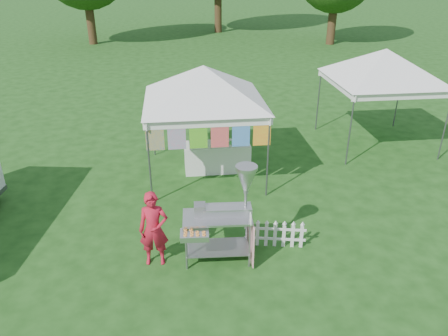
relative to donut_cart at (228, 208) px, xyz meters
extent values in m
plane|color=#184112|center=(-0.14, 0.35, -1.18)|extent=(120.00, 120.00, 0.00)
cylinder|color=#59595E|center=(-1.56, 2.43, -0.13)|extent=(0.04, 0.04, 2.10)
cylinder|color=#59595E|center=(1.28, 2.43, -0.13)|extent=(0.04, 0.04, 2.10)
cylinder|color=#59595E|center=(-1.56, 5.27, -0.13)|extent=(0.04, 0.04, 2.10)
cylinder|color=#59595E|center=(1.28, 5.27, -0.13)|extent=(0.04, 0.04, 2.10)
cube|color=white|center=(-0.14, 2.43, 0.82)|extent=(3.00, 0.03, 0.22)
cube|color=white|center=(-0.14, 5.27, 0.82)|extent=(3.00, 0.03, 0.22)
pyramid|color=white|center=(-0.14, 3.85, 1.82)|extent=(4.24, 4.24, 0.90)
cylinder|color=#59595E|center=(-0.14, 2.43, 0.90)|extent=(3.00, 0.03, 0.03)
cube|color=#FFB70D|center=(-1.39, 2.43, 0.55)|extent=(0.42, 0.01, 0.70)
cube|color=#34C1C4|center=(-0.89, 2.43, 0.55)|extent=(0.42, 0.01, 0.70)
cube|color=#189318|center=(-0.39, 2.43, 0.55)|extent=(0.42, 0.01, 0.70)
cube|color=#BF176B|center=(0.11, 2.43, 0.55)|extent=(0.42, 0.01, 0.70)
cube|color=#1740BB|center=(0.61, 2.43, 0.55)|extent=(0.42, 0.01, 0.70)
cube|color=#F14C1A|center=(1.11, 2.43, 0.55)|extent=(0.42, 0.01, 0.70)
cylinder|color=#59595E|center=(3.94, 3.93, -0.13)|extent=(0.04, 0.04, 2.10)
cylinder|color=#59595E|center=(6.78, 3.93, -0.13)|extent=(0.04, 0.04, 2.10)
cylinder|color=#59595E|center=(3.94, 6.77, -0.13)|extent=(0.04, 0.04, 2.10)
cylinder|color=#59595E|center=(6.78, 6.77, -0.13)|extent=(0.04, 0.04, 2.10)
cube|color=white|center=(5.36, 3.93, 0.82)|extent=(3.00, 0.03, 0.22)
cube|color=white|center=(5.36, 6.77, 0.82)|extent=(3.00, 0.03, 0.22)
pyramid|color=white|center=(5.36, 5.35, 1.82)|extent=(4.24, 4.24, 0.90)
cylinder|color=#59595E|center=(5.36, 3.93, 0.90)|extent=(3.00, 0.03, 0.03)
cylinder|color=#3A2615|center=(-6.14, 24.35, 0.80)|extent=(0.56, 0.56, 3.96)
cylinder|color=#3A2615|center=(9.86, 22.35, 0.58)|extent=(0.56, 0.56, 3.52)
cylinder|color=gray|center=(-0.83, -0.22, -0.69)|extent=(0.05, 0.05, 0.98)
cylinder|color=gray|center=(0.37, -0.29, -0.69)|extent=(0.05, 0.05, 0.98)
cylinder|color=gray|center=(-0.80, 0.33, -0.69)|extent=(0.05, 0.05, 0.98)
cylinder|color=gray|center=(0.41, 0.26, -0.69)|extent=(0.05, 0.05, 0.98)
cube|color=gray|center=(-0.21, 0.02, -0.91)|extent=(1.27, 0.69, 0.02)
cube|color=#B7B7BC|center=(-0.21, 0.02, -0.21)|extent=(1.34, 0.72, 0.04)
cube|color=#B7B7BC|center=(-0.01, 0.06, -0.10)|extent=(0.94, 0.32, 0.16)
cube|color=gray|center=(-0.54, 0.09, -0.06)|extent=(0.23, 0.25, 0.24)
cylinder|color=gray|center=(0.33, 0.05, 0.28)|extent=(0.06, 0.06, 0.98)
cone|color=#B7B7BC|center=(0.33, 0.05, 0.56)|extent=(0.41, 0.41, 0.44)
cylinder|color=#B7B7BC|center=(0.33, 0.05, 0.80)|extent=(0.44, 0.44, 0.07)
cube|color=#B7B7BC|center=(-0.67, -0.37, -0.31)|extent=(0.54, 0.35, 0.11)
cube|color=pink|center=(0.45, -0.02, -0.69)|extent=(0.07, 0.82, 0.88)
cube|color=white|center=(0.37, -0.32, -0.07)|extent=(0.02, 0.15, 0.20)
imported|color=#B5162B|center=(-1.42, 0.06, -0.41)|extent=(0.58, 0.40, 1.54)
cube|color=silver|center=(0.48, 0.40, -0.90)|extent=(0.07, 0.03, 0.56)
cube|color=silver|center=(0.66, 0.37, -0.90)|extent=(0.07, 0.03, 0.56)
cube|color=silver|center=(0.83, 0.33, -0.90)|extent=(0.07, 0.03, 0.56)
cube|color=silver|center=(1.01, 0.30, -0.90)|extent=(0.07, 0.03, 0.56)
cube|color=silver|center=(1.19, 0.26, -0.90)|extent=(0.07, 0.03, 0.56)
cube|color=silver|center=(1.36, 0.23, -0.90)|extent=(0.07, 0.03, 0.56)
cube|color=silver|center=(1.54, 0.19, -0.90)|extent=(0.07, 0.03, 0.56)
cube|color=silver|center=(1.01, 0.30, -1.00)|extent=(1.24, 0.27, 0.05)
cube|color=silver|center=(1.01, 0.30, -0.76)|extent=(1.24, 0.27, 0.05)
cube|color=white|center=(0.21, 4.03, -0.79)|extent=(1.80, 0.70, 0.78)
camera|label=1|loc=(-0.92, -6.98, 4.27)|focal=35.00mm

